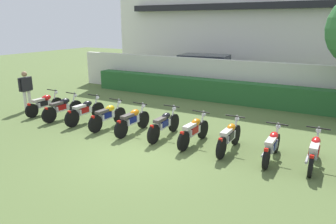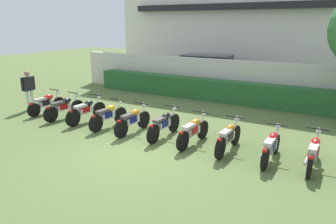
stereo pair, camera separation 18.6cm
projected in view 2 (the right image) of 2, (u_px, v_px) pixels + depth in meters
name	position (u px, v px, depth m)	size (l,w,h in m)	color
ground	(137.00, 153.00, 9.08)	(60.00, 60.00, 0.00)	#566B38
building	(269.00, 12.00, 20.27)	(18.85, 6.50, 8.58)	white
compound_wall	(230.00, 80.00, 15.33)	(17.91, 0.30, 1.92)	silver
hedge_row	(225.00, 91.00, 14.87)	(14.33, 0.70, 1.01)	#28602D
parked_car	(209.00, 72.00, 17.96)	(4.64, 2.38, 1.89)	navy
motorcycle_in_row_0	(46.00, 103.00, 12.99)	(0.60, 1.82, 0.94)	black
motorcycle_in_row_1	(64.00, 107.00, 12.31)	(0.60, 1.89, 0.96)	black
motorcycle_in_row_2	(86.00, 110.00, 11.85)	(0.60, 1.97, 0.98)	black
motorcycle_in_row_3	(108.00, 115.00, 11.24)	(0.60, 1.87, 0.96)	black
motorcycle_in_row_4	(133.00, 120.00, 10.67)	(0.60, 1.84, 0.97)	black
motorcycle_in_row_5	(164.00, 124.00, 10.25)	(0.60, 1.94, 0.97)	black
motorcycle_in_row_6	(193.00, 131.00, 9.63)	(0.60, 1.85, 0.96)	black
motorcycle_in_row_7	(228.00, 137.00, 9.09)	(0.60, 1.86, 0.97)	black
motorcycle_in_row_8	(271.00, 146.00, 8.47)	(0.60, 1.81, 0.94)	black
motorcycle_in_row_9	(314.00, 152.00, 8.07)	(0.60, 1.86, 0.94)	black
inspector_person	(28.00, 87.00, 13.49)	(0.22, 0.67, 1.67)	silver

